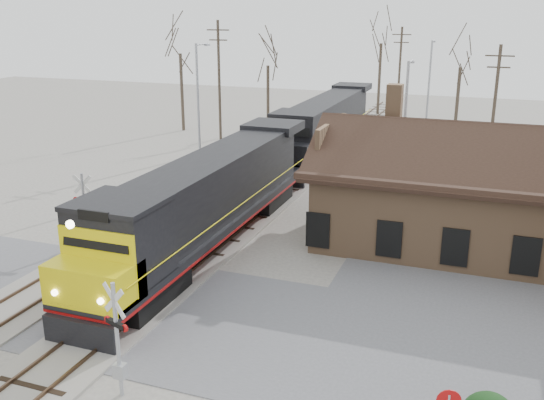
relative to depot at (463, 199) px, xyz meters
The scene contains 19 objects.
ground 17.14m from the depot, 134.97° to the right, with size 140.00×140.00×0.00m, color #A7A196.
road 17.13m from the depot, 134.97° to the right, with size 60.00×9.00×0.03m, color #5B5B60.
track_main 12.58m from the depot, 165.97° to the left, with size 3.40×90.00×0.24m.
track_siding 16.92m from the depot, 169.70° to the left, with size 3.40×90.00×0.24m.
depot is the anchor object (origin of this frame).
locomotive_lead 13.09m from the depot, 156.35° to the right, with size 3.25×21.73×4.83m.
locomotive_trailing 20.60m from the depot, 125.59° to the left, with size 3.25×21.73×4.57m.
crossbuck_near 19.50m from the depot, 117.79° to the right, with size 1.07×0.45×3.89m.
crossbuck_far 19.23m from the depot, 158.57° to the right, with size 1.10×0.32×3.89m.
streetlight_a 19.89m from the depot, 159.19° to the left, with size 0.25×2.04×9.47m.
streetlight_b 8.83m from the depot, 119.39° to the left, with size 0.25×2.04×8.66m.
streetlight_c 26.46m from the depot, 100.39° to the left, with size 0.25×2.04×9.07m.
utility_pole_a 26.46m from the depot, 142.92° to the left, with size 2.00×0.24×10.86m.
utility_pole_b 36.43m from the depot, 104.15° to the left, with size 2.00×0.24×9.96m.
utility_pole_c 16.23m from the depot, 86.38° to the left, with size 2.00×0.24×9.31m.
tree_a 36.82m from the depot, 141.26° to the left, with size 5.05×5.05×12.37m.
tree_b 34.35m from the depot, 127.60° to the left, with size 4.20×4.20×10.29m.
tree_c 41.10m from the depot, 106.70° to the left, with size 5.37×5.37×13.15m.
tree_d 29.66m from the depot, 94.62° to the left, with size 4.34×4.34×10.64m.
Camera 1 is at (13.04, -19.01, 11.65)m, focal length 40.00 mm.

